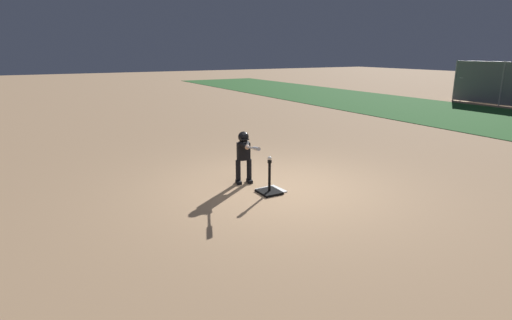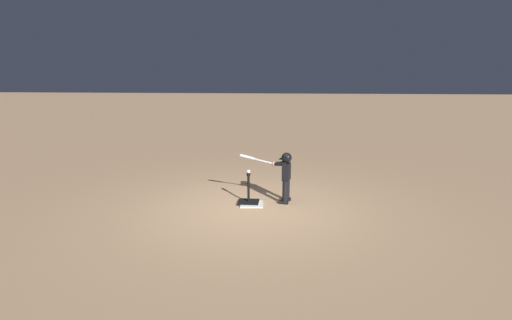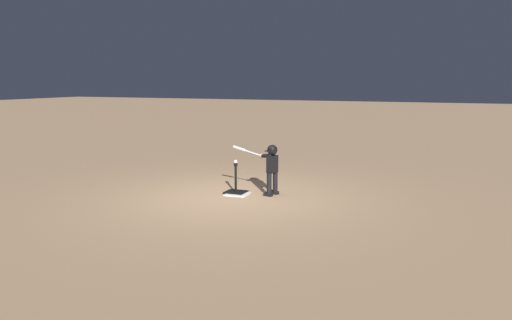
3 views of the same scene
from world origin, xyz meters
name	(u,v)px [view 3 (image 3 of 3)]	position (x,y,z in m)	size (l,w,h in m)	color
ground_plane	(232,198)	(0.00, 0.00, 0.00)	(90.00, 90.00, 0.00)	tan
home_plate	(237,194)	(0.02, -0.29, 0.01)	(0.44, 0.44, 0.02)	white
batting_tee	(236,189)	(0.09, -0.37, 0.09)	(0.41, 0.37, 0.62)	black
batter_child	(270,163)	(-0.61, -0.51, 0.64)	(1.06, 0.41, 1.02)	black
baseball	(236,162)	(0.09, -0.37, 0.66)	(0.07, 0.07, 0.07)	white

